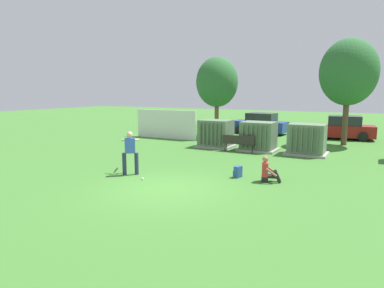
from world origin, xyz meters
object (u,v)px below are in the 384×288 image
object	(u,v)px
transformer_mid_east	(307,140)
transformer_mid_west	(258,137)
backpack	(238,172)
transformer_west	(216,134)
batter	(130,150)
parked_car_leftmost	(260,124)
parked_car_left_of_center	(342,128)
park_bench	(239,142)
seated_spectator	(268,172)
sports_ball	(143,179)

from	to	relation	value
transformer_mid_east	transformer_mid_west	bearing A→B (deg)	-179.10
transformer_mid_east	backpack	size ratio (longest dim) A/B	4.77
transformer_west	batter	bearing A→B (deg)	-91.40
transformer_mid_west	parked_car_leftmost	world-z (taller)	same
transformer_mid_west	batter	bearing A→B (deg)	-109.83
transformer_mid_west	parked_car_left_of_center	size ratio (longest dim) A/B	0.48
batter	park_bench	bearing A→B (deg)	74.02
seated_spectator	parked_car_leftmost	distance (m)	14.50
park_bench	transformer_mid_east	bearing A→B (deg)	14.78
sports_ball	parked_car_left_of_center	distance (m)	16.56
park_bench	parked_car_left_of_center	distance (m)	9.36
transformer_mid_west	seated_spectator	xyz separation A→B (m)	(2.36, -6.26, -0.41)
parked_car_leftmost	batter	bearing A→B (deg)	-92.08
park_bench	parked_car_leftmost	xyz separation A→B (m)	(-1.43, 8.36, 0.22)
parked_car_leftmost	transformer_west	bearing A→B (deg)	-92.77
park_bench	seated_spectator	world-z (taller)	seated_spectator
transformer_mid_east	batter	distance (m)	9.51
park_bench	seated_spectator	bearing A→B (deg)	-59.45
seated_spectator	park_bench	bearing A→B (deg)	120.55
batter	sports_ball	distance (m)	1.41
parked_car_leftmost	parked_car_left_of_center	world-z (taller)	same
transformer_west	batter	world-z (taller)	batter
transformer_west	transformer_mid_east	bearing A→B (deg)	0.58
transformer_west	transformer_mid_west	size ratio (longest dim) A/B	1.00
transformer_west	transformer_mid_west	world-z (taller)	same
transformer_mid_west	seated_spectator	bearing A→B (deg)	-69.37
park_bench	seated_spectator	distance (m)	6.26
transformer_mid_east	sports_ball	xyz separation A→B (m)	(-4.47, -8.30, -0.74)
transformer_mid_east	parked_car_leftmost	distance (m)	8.90
park_bench	batter	bearing A→B (deg)	-105.98
transformer_mid_west	transformer_west	bearing A→B (deg)	-179.75
sports_ball	backpack	bearing A→B (deg)	34.81
transformer_mid_west	parked_car_left_of_center	world-z (taller)	same
batter	parked_car_left_of_center	size ratio (longest dim) A/B	0.40
sports_ball	seated_spectator	size ratio (longest dim) A/B	0.09
sports_ball	parked_car_left_of_center	xyz separation A→B (m)	(5.56, 15.58, 0.71)
batter	sports_ball	world-z (taller)	batter
transformer_mid_west	parked_car_left_of_center	bearing A→B (deg)	63.19
backpack	parked_car_left_of_center	size ratio (longest dim) A/B	0.10
transformer_west	seated_spectator	distance (m)	7.99
batter	seated_spectator	size ratio (longest dim) A/B	1.81
parked_car_left_of_center	transformer_mid_west	bearing A→B (deg)	-116.81
transformer_mid_east	seated_spectator	xyz separation A→B (m)	(-0.26, -6.30, -0.41)
transformer_mid_west	park_bench	bearing A→B (deg)	-133.64
parked_car_leftmost	backpack	bearing A→B (deg)	-76.01
batter	parked_car_left_of_center	world-z (taller)	batter
park_bench	backpack	distance (m)	5.67
transformer_mid_west	sports_ball	world-z (taller)	transformer_mid_west
transformer_west	parked_car_leftmost	distance (m)	7.51
transformer_west	park_bench	size ratio (longest dim) A/B	1.15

